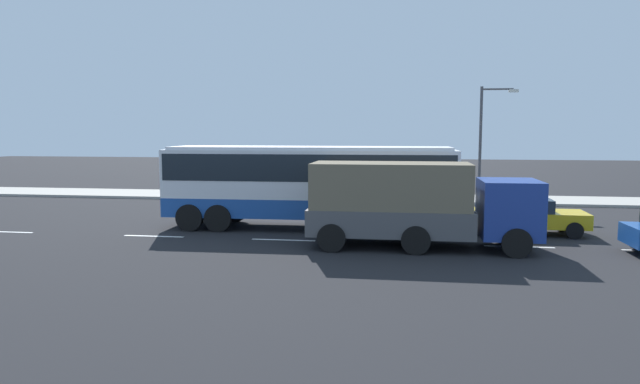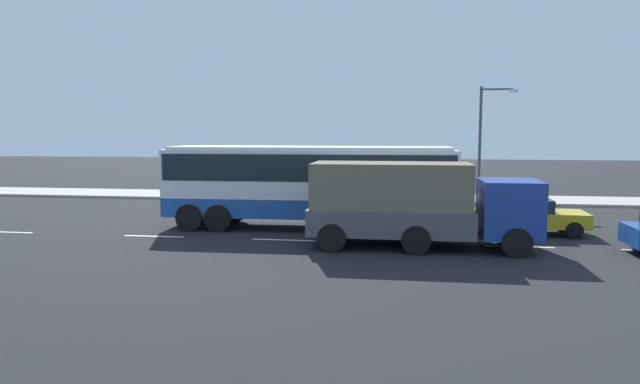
{
  "view_description": "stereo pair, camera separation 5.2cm",
  "coord_description": "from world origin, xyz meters",
  "px_view_note": "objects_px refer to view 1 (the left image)",
  "views": [
    {
      "loc": [
        3.77,
        -23.89,
        4.04
      ],
      "look_at": [
        0.35,
        -1.09,
        1.56
      ],
      "focal_mm": 31.86,
      "sensor_mm": 36.0,
      "label": 1
    },
    {
      "loc": [
        3.72,
        -23.9,
        4.04
      ],
      "look_at": [
        0.35,
        -1.09,
        1.56
      ],
      "focal_mm": 31.86,
      "sensor_mm": 36.0,
      "label": 2
    }
  ],
  "objects_px": {
    "coach_bus": "(310,178)",
    "cargo_truck": "(416,202)",
    "pedestrian_near_curb": "(322,180)",
    "pedestrian_at_crossing": "(255,180)",
    "street_lamp": "(485,135)",
    "car_yellow_taxi": "(522,215)"
  },
  "relations": [
    {
      "from": "cargo_truck",
      "to": "car_yellow_taxi",
      "type": "height_order",
      "value": "cargo_truck"
    },
    {
      "from": "street_lamp",
      "to": "cargo_truck",
      "type": "bearing_deg",
      "value": -107.36
    },
    {
      "from": "pedestrian_near_curb",
      "to": "cargo_truck",
      "type": "bearing_deg",
      "value": 119.0
    },
    {
      "from": "pedestrian_near_curb",
      "to": "pedestrian_at_crossing",
      "type": "relative_size",
      "value": 1.04
    },
    {
      "from": "car_yellow_taxi",
      "to": "cargo_truck",
      "type": "bearing_deg",
      "value": -139.62
    },
    {
      "from": "pedestrian_near_curb",
      "to": "street_lamp",
      "type": "relative_size",
      "value": 0.27
    },
    {
      "from": "car_yellow_taxi",
      "to": "street_lamp",
      "type": "bearing_deg",
      "value": 93.56
    },
    {
      "from": "pedestrian_near_curb",
      "to": "pedestrian_at_crossing",
      "type": "height_order",
      "value": "pedestrian_near_curb"
    },
    {
      "from": "coach_bus",
      "to": "car_yellow_taxi",
      "type": "distance_m",
      "value": 8.62
    },
    {
      "from": "street_lamp",
      "to": "pedestrian_near_curb",
      "type": "bearing_deg",
      "value": 175.75
    },
    {
      "from": "pedestrian_near_curb",
      "to": "pedestrian_at_crossing",
      "type": "bearing_deg",
      "value": 1.65
    },
    {
      "from": "coach_bus",
      "to": "pedestrian_at_crossing",
      "type": "xyz_separation_m",
      "value": [
        -5.11,
        10.32,
        -1.01
      ]
    },
    {
      "from": "coach_bus",
      "to": "cargo_truck",
      "type": "relative_size",
      "value": 1.54
    },
    {
      "from": "cargo_truck",
      "to": "pedestrian_at_crossing",
      "type": "relative_size",
      "value": 4.71
    },
    {
      "from": "coach_bus",
      "to": "pedestrian_near_curb",
      "type": "relative_size",
      "value": 6.93
    },
    {
      "from": "cargo_truck",
      "to": "pedestrian_near_curb",
      "type": "bearing_deg",
      "value": 111.27
    },
    {
      "from": "street_lamp",
      "to": "pedestrian_at_crossing",
      "type": "bearing_deg",
      "value": 175.23
    },
    {
      "from": "cargo_truck",
      "to": "pedestrian_near_curb",
      "type": "relative_size",
      "value": 4.51
    },
    {
      "from": "pedestrian_near_curb",
      "to": "pedestrian_at_crossing",
      "type": "xyz_separation_m",
      "value": [
        -4.21,
        0.43,
        -0.05
      ]
    },
    {
      "from": "pedestrian_near_curb",
      "to": "street_lamp",
      "type": "height_order",
      "value": "street_lamp"
    },
    {
      "from": "coach_bus",
      "to": "pedestrian_at_crossing",
      "type": "distance_m",
      "value": 11.56
    },
    {
      "from": "car_yellow_taxi",
      "to": "pedestrian_near_curb",
      "type": "distance_m",
      "value": 13.61
    }
  ]
}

